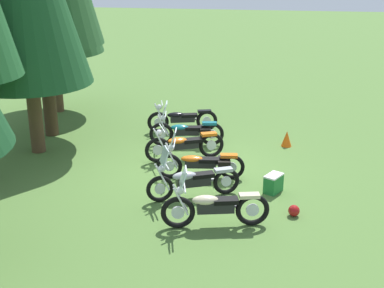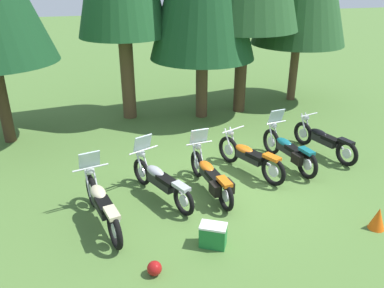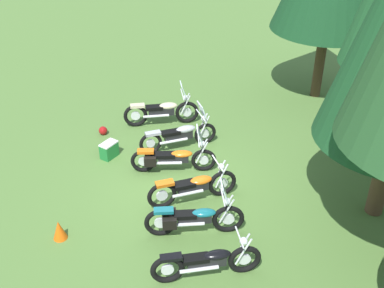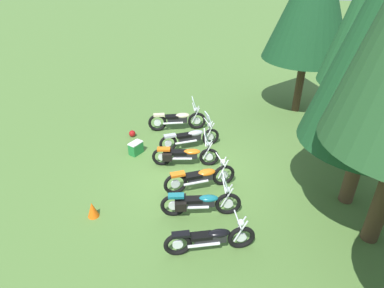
{
  "view_description": "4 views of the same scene",
  "coord_description": "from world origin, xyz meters",
  "px_view_note": "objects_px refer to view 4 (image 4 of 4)",
  "views": [
    {
      "loc": [
        -13.45,
        -1.98,
        5.73
      ],
      "look_at": [
        0.53,
        0.14,
        0.53
      ],
      "focal_mm": 50.39,
      "sensor_mm": 36.0,
      "label": 1
    },
    {
      "loc": [
        -3.09,
        -7.79,
        4.81
      ],
      "look_at": [
        -0.85,
        0.46,
        0.95
      ],
      "focal_mm": 36.25,
      "sensor_mm": 36.0,
      "label": 2
    },
    {
      "loc": [
        10.21,
        1.13,
        7.71
      ],
      "look_at": [
        -0.45,
        0.26,
        0.99
      ],
      "focal_mm": 45.75,
      "sensor_mm": 36.0,
      "label": 3
    },
    {
      "loc": [
        9.08,
        1.08,
        6.74
      ],
      "look_at": [
        -0.61,
        -0.03,
        0.87
      ],
      "focal_mm": 31.81,
      "sensor_mm": 36.0,
      "label": 4
    }
  ],
  "objects_px": {
    "traffic_cone": "(93,210)",
    "motorcycle_1": "(191,137)",
    "motorcycle_2": "(184,154)",
    "dropped_helmet": "(132,134)",
    "motorcycle_4": "(200,202)",
    "motorcycle_3": "(200,177)",
    "picnic_cooler": "(136,148)",
    "motorcycle_0": "(178,119)",
    "motorcycle_5": "(211,239)"
  },
  "relations": [
    {
      "from": "traffic_cone",
      "to": "motorcycle_1",
      "type": "bearing_deg",
      "value": 149.99
    },
    {
      "from": "motorcycle_2",
      "to": "traffic_cone",
      "type": "xyz_separation_m",
      "value": [
        2.82,
        -2.23,
        -0.21
      ]
    },
    {
      "from": "dropped_helmet",
      "to": "motorcycle_2",
      "type": "bearing_deg",
      "value": 52.96
    },
    {
      "from": "motorcycle_4",
      "to": "dropped_helmet",
      "type": "height_order",
      "value": "motorcycle_4"
    },
    {
      "from": "motorcycle_1",
      "to": "motorcycle_2",
      "type": "height_order",
      "value": "motorcycle_2"
    },
    {
      "from": "motorcycle_2",
      "to": "dropped_helmet",
      "type": "bearing_deg",
      "value": 136.52
    },
    {
      "from": "motorcycle_2",
      "to": "motorcycle_3",
      "type": "bearing_deg",
      "value": -68.36
    },
    {
      "from": "motorcycle_2",
      "to": "picnic_cooler",
      "type": "height_order",
      "value": "motorcycle_2"
    },
    {
      "from": "dropped_helmet",
      "to": "motorcycle_4",
      "type": "bearing_deg",
      "value": 36.54
    },
    {
      "from": "motorcycle_0",
      "to": "motorcycle_3",
      "type": "xyz_separation_m",
      "value": [
        3.77,
        1.27,
        -0.03
      ]
    },
    {
      "from": "motorcycle_5",
      "to": "dropped_helmet",
      "type": "bearing_deg",
      "value": 107.77
    },
    {
      "from": "picnic_cooler",
      "to": "traffic_cone",
      "type": "bearing_deg",
      "value": -6.24
    },
    {
      "from": "motorcycle_5",
      "to": "motorcycle_0",
      "type": "bearing_deg",
      "value": 90.94
    },
    {
      "from": "motorcycle_1",
      "to": "motorcycle_5",
      "type": "height_order",
      "value": "motorcycle_1"
    },
    {
      "from": "motorcycle_1",
      "to": "motorcycle_4",
      "type": "bearing_deg",
      "value": -103.06
    },
    {
      "from": "motorcycle_1",
      "to": "motorcycle_4",
      "type": "distance_m",
      "value": 3.66
    },
    {
      "from": "motorcycle_5",
      "to": "traffic_cone",
      "type": "distance_m",
      "value": 3.5
    },
    {
      "from": "motorcycle_3",
      "to": "picnic_cooler",
      "type": "relative_size",
      "value": 3.68
    },
    {
      "from": "motorcycle_0",
      "to": "motorcycle_3",
      "type": "distance_m",
      "value": 3.98
    },
    {
      "from": "motorcycle_1",
      "to": "motorcycle_3",
      "type": "bearing_deg",
      "value": -100.21
    },
    {
      "from": "motorcycle_4",
      "to": "dropped_helmet",
      "type": "xyz_separation_m",
      "value": [
        -4.18,
        -3.1,
        -0.33
      ]
    },
    {
      "from": "motorcycle_1",
      "to": "traffic_cone",
      "type": "relative_size",
      "value": 4.52
    },
    {
      "from": "motorcycle_0",
      "to": "dropped_helmet",
      "type": "relative_size",
      "value": 8.9
    },
    {
      "from": "motorcycle_3",
      "to": "picnic_cooler",
      "type": "xyz_separation_m",
      "value": [
        -1.8,
        -2.53,
        -0.22
      ]
    },
    {
      "from": "picnic_cooler",
      "to": "dropped_helmet",
      "type": "relative_size",
      "value": 2.25
    },
    {
      "from": "traffic_cone",
      "to": "dropped_helmet",
      "type": "height_order",
      "value": "traffic_cone"
    },
    {
      "from": "motorcycle_2",
      "to": "traffic_cone",
      "type": "bearing_deg",
      "value": -134.83
    },
    {
      "from": "motorcycle_0",
      "to": "picnic_cooler",
      "type": "relative_size",
      "value": 3.96
    },
    {
      "from": "motorcycle_3",
      "to": "motorcycle_4",
      "type": "bearing_deg",
      "value": -108.46
    },
    {
      "from": "motorcycle_0",
      "to": "picnic_cooler",
      "type": "distance_m",
      "value": 2.35
    },
    {
      "from": "traffic_cone",
      "to": "motorcycle_4",
      "type": "bearing_deg",
      "value": 97.61
    },
    {
      "from": "motorcycle_0",
      "to": "motorcycle_1",
      "type": "height_order",
      "value": "motorcycle_0"
    },
    {
      "from": "picnic_cooler",
      "to": "motorcycle_4",
      "type": "bearing_deg",
      "value": 41.46
    },
    {
      "from": "motorcycle_4",
      "to": "motorcycle_5",
      "type": "distance_m",
      "value": 1.34
    },
    {
      "from": "dropped_helmet",
      "to": "motorcycle_1",
      "type": "bearing_deg",
      "value": 76.47
    },
    {
      "from": "motorcycle_2",
      "to": "motorcycle_5",
      "type": "bearing_deg",
      "value": -79.2
    },
    {
      "from": "motorcycle_4",
      "to": "traffic_cone",
      "type": "relative_size",
      "value": 4.71
    },
    {
      "from": "motorcycle_2",
      "to": "motorcycle_5",
      "type": "distance_m",
      "value": 3.87
    },
    {
      "from": "motorcycle_1",
      "to": "motorcycle_5",
      "type": "xyz_separation_m",
      "value": [
        4.88,
        1.07,
        -0.03
      ]
    },
    {
      "from": "motorcycle_0",
      "to": "motorcycle_3",
      "type": "bearing_deg",
      "value": -84.2
    },
    {
      "from": "motorcycle_3",
      "to": "motorcycle_1",
      "type": "bearing_deg",
      "value": 80.49
    },
    {
      "from": "motorcycle_3",
      "to": "picnic_cooler",
      "type": "distance_m",
      "value": 3.11
    },
    {
      "from": "motorcycle_5",
      "to": "motorcycle_2",
      "type": "bearing_deg",
      "value": 92.47
    },
    {
      "from": "motorcycle_0",
      "to": "dropped_helmet",
      "type": "xyz_separation_m",
      "value": [
        0.76,
        -1.73,
        -0.35
      ]
    },
    {
      "from": "motorcycle_0",
      "to": "motorcycle_1",
      "type": "bearing_deg",
      "value": -75.86
    },
    {
      "from": "motorcycle_4",
      "to": "dropped_helmet",
      "type": "distance_m",
      "value": 5.21
    },
    {
      "from": "motorcycle_0",
      "to": "motorcycle_3",
      "type": "height_order",
      "value": "motorcycle_0"
    },
    {
      "from": "motorcycle_4",
      "to": "picnic_cooler",
      "type": "distance_m",
      "value": 3.97
    },
    {
      "from": "motorcycle_2",
      "to": "motorcycle_5",
      "type": "relative_size",
      "value": 1.02
    },
    {
      "from": "motorcycle_5",
      "to": "motorcycle_4",
      "type": "bearing_deg",
      "value": 92.04
    }
  ]
}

